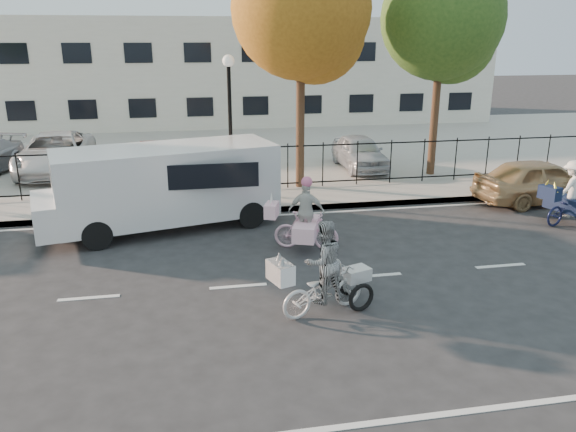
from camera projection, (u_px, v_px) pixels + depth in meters
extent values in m
plane|color=#333334|center=(238.00, 286.00, 11.75)|extent=(120.00, 120.00, 0.00)
cube|color=#A8A399|center=(221.00, 212.00, 16.46)|extent=(60.00, 0.10, 0.15)
cube|color=#A8A399|center=(219.00, 202.00, 17.44)|extent=(60.00, 2.20, 0.15)
cube|color=#A8A399|center=(205.00, 149.00, 25.77)|extent=(60.00, 15.60, 0.15)
cube|color=silver|center=(196.00, 71.00, 34.24)|extent=(34.00, 10.00, 6.00)
cylinder|color=black|center=(231.00, 132.00, 17.55)|extent=(0.12, 0.12, 4.00)
sphere|color=white|center=(228.00, 61.00, 16.89)|extent=(0.36, 0.36, 0.36)
cylinder|color=black|center=(145.00, 170.00, 17.41)|extent=(0.06, 0.06, 1.80)
cylinder|color=black|center=(168.00, 169.00, 17.54)|extent=(0.06, 0.06, 1.80)
cube|color=#59140F|center=(155.00, 150.00, 17.29)|extent=(0.85, 0.04, 0.60)
imported|color=silver|center=(323.00, 290.00, 10.54)|extent=(1.85, 1.14, 0.92)
imported|color=silver|center=(324.00, 262.00, 10.37)|extent=(0.93, 0.83, 1.60)
cube|color=white|center=(280.00, 272.00, 9.94)|extent=(0.47, 0.63, 0.37)
cone|color=white|center=(279.00, 257.00, 9.98)|extent=(0.14, 0.14, 0.18)
cone|color=white|center=(282.00, 262.00, 9.75)|extent=(0.14, 0.14, 0.18)
torus|color=black|center=(361.00, 297.00, 10.62)|extent=(0.56, 0.26, 0.57)
torus|color=black|center=(350.00, 282.00, 11.29)|extent=(0.56, 0.26, 0.57)
cube|color=white|center=(356.00, 274.00, 10.85)|extent=(0.60, 0.50, 0.25)
imported|color=#F9BDD7|center=(306.00, 231.00, 13.70)|extent=(1.65, 0.97, 0.96)
imported|color=silver|center=(306.00, 212.00, 13.55)|extent=(0.96, 0.65, 1.51)
cube|color=#FFC2D3|center=(272.00, 210.00, 13.69)|extent=(0.45, 0.59, 0.34)
cone|color=white|center=(271.00, 198.00, 13.60)|extent=(0.11, 0.11, 0.31)
cube|color=#FFC2D3|center=(306.00, 229.00, 13.68)|extent=(0.93, 1.35, 0.38)
sphere|color=#D96690|center=(307.00, 182.00, 13.32)|extent=(0.27, 0.27, 0.27)
imported|color=#101638|center=(569.00, 208.00, 15.59)|extent=(1.83, 1.09, 0.91)
imported|color=white|center=(572.00, 188.00, 15.42)|extent=(1.15, 0.87, 1.58)
cube|color=#101A35|center=(550.00, 193.00, 15.02)|extent=(0.45, 0.62, 0.36)
cone|color=yellow|center=(547.00, 184.00, 15.12)|extent=(0.12, 0.24, 0.32)
cone|color=yellow|center=(555.00, 187.00, 14.79)|extent=(0.12, 0.24, 0.32)
cube|color=#101A35|center=(570.00, 204.00, 15.56)|extent=(0.92, 1.41, 0.40)
cube|color=white|center=(167.00, 182.00, 15.04)|extent=(6.06, 3.42, 1.91)
cube|color=white|center=(47.00, 207.00, 14.66)|extent=(1.01, 2.13, 0.85)
cylinder|color=black|center=(88.00, 230.00, 14.09)|extent=(0.79, 0.44, 0.74)
cylinder|color=black|center=(98.00, 208.00, 15.84)|extent=(0.79, 0.44, 0.74)
cylinder|color=black|center=(247.00, 220.00, 14.80)|extent=(0.79, 0.44, 0.74)
cylinder|color=black|center=(240.00, 201.00, 16.54)|extent=(0.79, 0.44, 0.74)
imported|color=tan|center=(540.00, 181.00, 17.48)|extent=(4.24, 1.97, 1.41)
imported|color=silver|center=(56.00, 153.00, 20.84)|extent=(2.55, 5.28, 1.45)
imported|color=#B6B9BE|center=(360.00, 152.00, 21.46)|extent=(1.51, 3.72, 1.27)
cylinder|color=#442D1D|center=(300.00, 115.00, 18.31)|extent=(0.28, 0.28, 5.09)
sphere|color=#9F6219|center=(301.00, 9.00, 17.31)|extent=(4.36, 4.36, 4.36)
sphere|color=#9F6219|center=(315.00, 33.00, 17.80)|extent=(3.20, 3.20, 3.20)
cylinder|color=#442D1D|center=(435.00, 111.00, 20.07)|extent=(0.28, 0.28, 4.90)
sphere|color=#385B1E|center=(442.00, 18.00, 19.11)|extent=(4.20, 4.20, 4.20)
sphere|color=#385B1E|center=(452.00, 39.00, 19.60)|extent=(3.08, 3.08, 3.08)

